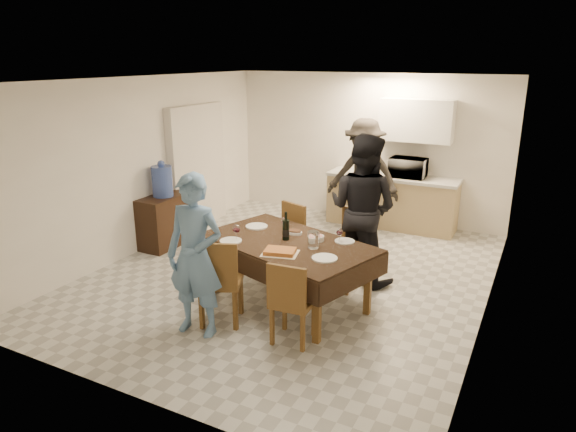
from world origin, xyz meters
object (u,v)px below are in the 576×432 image
(console, at_px, (165,221))
(water_pitcher, at_px, (313,240))
(dining_table, at_px, (288,244))
(savoury_tart, at_px, (280,251))
(microwave, at_px, (408,168))
(person_kitchen, at_px, (363,176))
(water_jug, at_px, (162,181))
(wine_bottle, at_px, (286,226))
(person_far, at_px, (362,209))
(person_near, at_px, (195,256))

(console, bearing_deg, water_pitcher, -17.47)
(dining_table, relative_size, savoury_tart, 5.81)
(dining_table, relative_size, microwave, 3.85)
(console, distance_m, water_pitcher, 3.14)
(dining_table, distance_m, person_kitchen, 3.00)
(water_jug, bearing_deg, dining_table, -18.67)
(wine_bottle, bearing_deg, person_far, 59.04)
(console, distance_m, savoury_tart, 3.01)
(wine_bottle, height_order, savoury_tart, wine_bottle)
(savoury_tart, relative_size, microwave, 0.66)
(water_jug, distance_m, wine_bottle, 2.69)
(water_jug, relative_size, savoury_tart, 1.20)
(savoury_tart, height_order, person_near, person_near)
(dining_table, height_order, console, console)
(water_jug, bearing_deg, microwave, 39.25)
(water_jug, bearing_deg, wine_bottle, -18.00)
(water_pitcher, height_order, person_far, person_far)
(person_far, bearing_deg, water_pitcher, 88.92)
(water_jug, relative_size, water_pitcher, 2.41)
(water_pitcher, relative_size, savoury_tart, 0.50)
(person_near, bearing_deg, console, 130.49)
(microwave, bearing_deg, water_pitcher, 87.12)
(console, xyz_separation_m, microwave, (3.13, 2.56, 0.67))
(microwave, bearing_deg, person_far, 90.58)
(water_pitcher, bearing_deg, microwave, 87.12)
(microwave, xyz_separation_m, person_kitchen, (-0.63, -0.45, -0.12))
(wine_bottle, bearing_deg, water_jug, 162.00)
(water_jug, xyz_separation_m, savoury_tart, (2.71, -1.26, -0.23))
(dining_table, distance_m, water_pitcher, 0.38)
(savoury_tart, distance_m, person_near, 0.94)
(console, relative_size, person_near, 0.50)
(person_kitchen, bearing_deg, microwave, 35.52)
(console, height_order, person_kitchen, person_kitchen)
(console, xyz_separation_m, water_jug, (0.00, -0.00, 0.64))
(console, relative_size, water_pitcher, 4.47)
(person_near, distance_m, person_far, 2.37)
(savoury_tart, height_order, person_kitchen, person_kitchen)
(microwave, distance_m, person_near, 4.62)
(wine_bottle, height_order, person_far, person_far)
(dining_table, distance_m, water_jug, 2.77)
(water_jug, xyz_separation_m, wine_bottle, (2.56, -0.83, -0.08))
(water_pitcher, xyz_separation_m, person_kitchen, (-0.45, 3.04, 0.07))
(water_pitcher, height_order, microwave, microwave)
(savoury_tart, bearing_deg, wine_bottle, 109.23)
(wine_bottle, bearing_deg, savoury_tart, -70.77)
(console, xyz_separation_m, wine_bottle, (2.56, -0.83, 0.56))
(savoury_tart, bearing_deg, person_far, 72.53)
(person_far, xyz_separation_m, person_kitchen, (-0.65, 1.94, -0.03))
(console, height_order, water_jug, water_jug)
(person_near, xyz_separation_m, person_far, (1.10, 2.10, 0.10))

